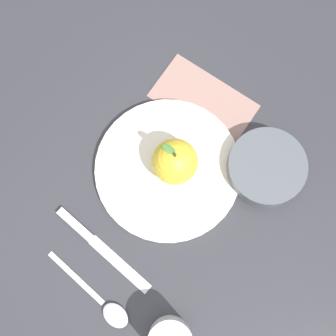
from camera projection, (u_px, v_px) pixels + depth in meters
name	position (u px, v px, depth m)	size (l,w,h in m)	color
ground_plane	(153.00, 192.00, 0.81)	(2.40, 2.40, 0.00)	#2D2D33
dinner_plate	(168.00, 169.00, 0.81)	(0.26, 0.26, 0.01)	silver
apple	(173.00, 160.00, 0.76)	(0.08, 0.08, 0.09)	gold
side_bowl	(266.00, 167.00, 0.79)	(0.14, 0.14, 0.04)	#4C5156
knife	(95.00, 242.00, 0.79)	(0.21, 0.02, 0.01)	silver
spoon	(107.00, 307.00, 0.76)	(0.17, 0.03, 0.01)	silver
linen_napkin	(204.00, 101.00, 0.84)	(0.10, 0.19, 0.00)	gray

